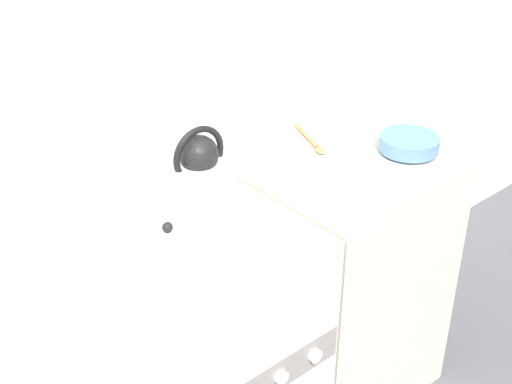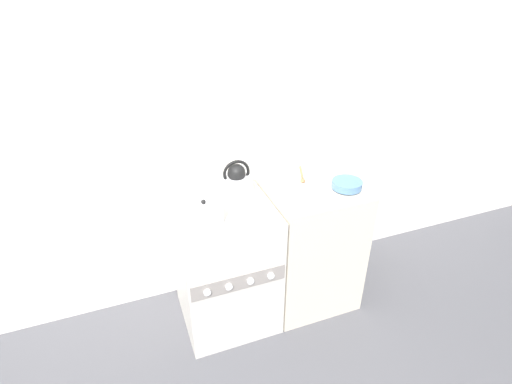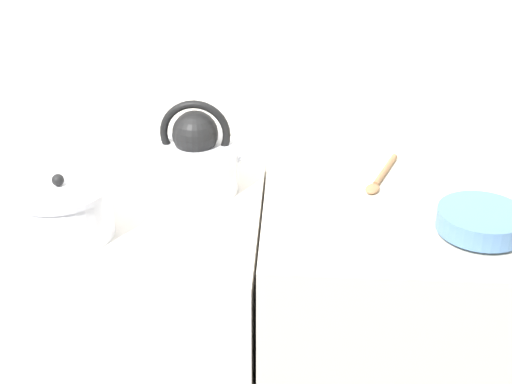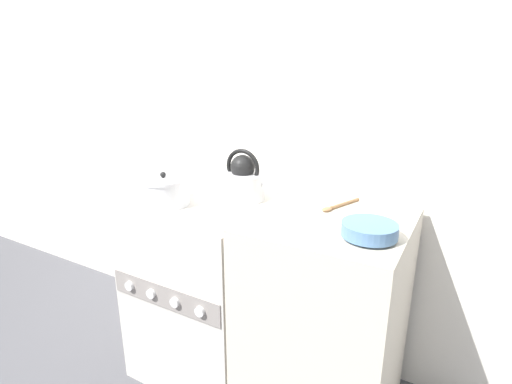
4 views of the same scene
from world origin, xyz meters
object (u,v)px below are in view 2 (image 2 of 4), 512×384
(stove, at_px, (225,265))
(kettle, at_px, (237,182))
(cooking_pot, at_px, (204,213))
(enamel_bowl, at_px, (347,184))

(stove, distance_m, kettle, 0.58)
(kettle, bearing_deg, cooking_pot, -139.15)
(cooking_pot, height_order, enamel_bowl, cooking_pot)
(kettle, distance_m, enamel_bowl, 0.71)
(kettle, xyz_separation_m, cooking_pot, (-0.28, -0.24, -0.03))
(enamel_bowl, bearing_deg, cooking_pot, 179.68)
(cooking_pot, distance_m, enamel_bowl, 0.95)
(stove, xyz_separation_m, kettle, (0.14, 0.13, 0.55))
(enamel_bowl, bearing_deg, kettle, 159.60)
(kettle, distance_m, cooking_pot, 0.37)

